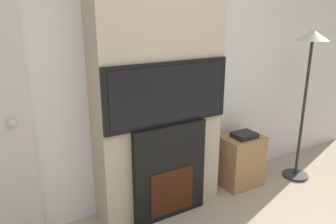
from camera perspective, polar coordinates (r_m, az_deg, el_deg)
name	(u,v)px	position (r m, az deg, el deg)	size (l,w,h in m)	color
wall_back	(148,59)	(2.89, -3.53, 9.25)	(6.00, 0.06, 2.70)	silver
chimney_breast	(158,61)	(2.72, -1.70, 8.79)	(1.13, 0.31, 2.70)	tan
fireplace	(168,171)	(2.88, 0.01, -10.19)	(0.68, 0.15, 0.85)	black
television	(168,94)	(2.63, 0.04, 3.23)	(1.12, 0.07, 0.52)	black
floor_lamp	(309,66)	(3.57, 23.36, 7.40)	(0.31, 0.31, 1.57)	#262628
media_stand	(240,160)	(3.50, 12.48, -8.11)	(0.42, 0.33, 0.58)	#997047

